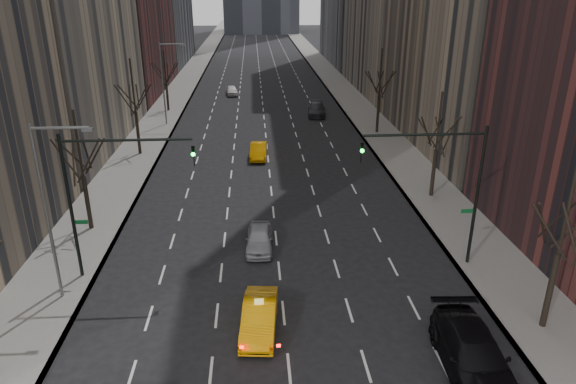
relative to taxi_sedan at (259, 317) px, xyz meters
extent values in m
cube|color=slate|center=(-11.07, 63.26, -0.64)|extent=(4.50, 320.00, 0.15)
cube|color=slate|center=(13.43, 63.26, -0.64)|extent=(4.50, 320.00, 0.15)
cylinder|color=black|center=(-10.82, 11.26, 1.22)|extent=(0.28, 0.28, 3.57)
cylinder|color=black|center=(-10.82, 11.26, 5.13)|extent=(0.16, 0.16, 4.25)
cylinder|color=black|center=(-10.67, 12.11, 4.23)|extent=(0.42, 1.80, 2.52)
cylinder|color=black|center=(-10.01, 11.55, 4.23)|extent=(1.74, 0.72, 2.52)
cylinder|color=black|center=(-10.16, 10.71, 4.23)|extent=(1.46, 1.25, 2.52)
cylinder|color=black|center=(-10.97, 10.41, 4.23)|extent=(0.42, 1.80, 2.52)
cylinder|color=black|center=(-11.63, 10.96, 4.23)|extent=(1.74, 0.72, 2.52)
cylinder|color=black|center=(-11.48, 11.81, 4.23)|extent=(1.46, 1.25, 2.52)
cylinder|color=black|center=(-10.82, 27.26, 1.43)|extent=(0.28, 0.28, 3.99)
cylinder|color=black|center=(-10.82, 27.26, 5.80)|extent=(0.16, 0.16, 4.75)
cylinder|color=black|center=(-10.67, 28.11, 4.65)|extent=(0.42, 1.80, 2.52)
cylinder|color=black|center=(-10.01, 27.55, 4.65)|extent=(1.74, 0.72, 2.52)
cylinder|color=black|center=(-10.16, 26.71, 4.65)|extent=(1.46, 1.25, 2.52)
cylinder|color=black|center=(-10.97, 26.41, 4.65)|extent=(0.42, 1.80, 2.52)
cylinder|color=black|center=(-11.63, 26.96, 4.65)|extent=(1.74, 0.72, 2.52)
cylinder|color=black|center=(-11.48, 27.81, 4.65)|extent=(1.46, 1.25, 2.52)
cylinder|color=black|center=(-10.82, 45.26, 1.11)|extent=(0.28, 0.28, 3.36)
cylinder|color=black|center=(-10.82, 45.26, 4.79)|extent=(0.16, 0.16, 4.00)
cylinder|color=black|center=(-10.67, 46.11, 4.02)|extent=(0.42, 1.80, 2.52)
cylinder|color=black|center=(-10.01, 45.55, 4.02)|extent=(1.74, 0.72, 2.52)
cylinder|color=black|center=(-10.16, 44.71, 4.02)|extent=(1.46, 1.25, 2.52)
cylinder|color=black|center=(-10.97, 44.41, 4.02)|extent=(0.42, 1.80, 2.52)
cylinder|color=black|center=(-11.63, 44.96, 4.02)|extent=(1.74, 0.72, 2.52)
cylinder|color=black|center=(-11.48, 45.81, 4.02)|extent=(1.46, 1.25, 2.52)
cylinder|color=black|center=(13.18, -0.74, 1.32)|extent=(0.28, 0.28, 3.78)
cylinder|color=black|center=(13.18, -0.74, 5.46)|extent=(0.16, 0.16, 4.50)
cylinder|color=black|center=(13.33, 0.11, 4.44)|extent=(0.42, 1.80, 2.52)
cylinder|color=black|center=(13.03, -1.59, 4.44)|extent=(0.42, 1.80, 2.52)
cylinder|color=black|center=(12.37, -1.04, 4.44)|extent=(1.74, 0.72, 2.52)
cylinder|color=black|center=(12.52, -0.19, 4.44)|extent=(1.46, 1.25, 2.52)
cylinder|color=black|center=(13.18, 15.26, 1.22)|extent=(0.28, 0.28, 3.57)
cylinder|color=black|center=(13.18, 15.26, 5.13)|extent=(0.16, 0.16, 4.25)
cylinder|color=black|center=(13.33, 16.11, 4.23)|extent=(0.42, 1.80, 2.52)
cylinder|color=black|center=(13.99, 15.55, 4.23)|extent=(1.74, 0.72, 2.52)
cylinder|color=black|center=(13.84, 14.71, 4.23)|extent=(1.46, 1.25, 2.52)
cylinder|color=black|center=(13.03, 14.41, 4.23)|extent=(0.42, 1.80, 2.52)
cylinder|color=black|center=(12.37, 14.96, 4.23)|extent=(1.74, 0.72, 2.52)
cylinder|color=black|center=(12.52, 15.81, 4.23)|extent=(1.46, 1.25, 2.52)
cylinder|color=black|center=(13.18, 33.26, 1.43)|extent=(0.28, 0.28, 3.99)
cylinder|color=black|center=(13.18, 33.26, 5.80)|extent=(0.16, 0.16, 4.75)
cylinder|color=black|center=(13.33, 34.11, 4.65)|extent=(0.42, 1.80, 2.52)
cylinder|color=black|center=(13.99, 33.55, 4.65)|extent=(1.74, 0.72, 2.52)
cylinder|color=black|center=(13.84, 32.71, 4.65)|extent=(1.46, 1.25, 2.52)
cylinder|color=black|center=(13.03, 32.41, 4.65)|extent=(0.42, 1.80, 2.52)
cylinder|color=black|center=(12.37, 32.96, 4.65)|extent=(1.74, 0.72, 2.52)
cylinder|color=black|center=(12.52, 33.81, 4.65)|extent=(1.46, 1.25, 2.52)
cylinder|color=black|center=(-9.62, 5.26, 3.43)|extent=(0.18, 0.18, 8.00)
cylinder|color=black|center=(-6.37, 5.26, 7.03)|extent=(6.50, 0.14, 0.14)
imported|color=black|center=(-3.12, 5.26, 6.13)|extent=(0.18, 0.22, 1.10)
sphere|color=#0CFF33|center=(-3.12, 5.08, 6.28)|extent=(0.20, 0.20, 0.20)
cube|color=#0C5926|center=(-9.22, 5.26, 2.63)|extent=(0.70, 0.04, 0.22)
cylinder|color=black|center=(11.98, 5.26, 3.43)|extent=(0.18, 0.18, 8.00)
cylinder|color=black|center=(8.73, 5.26, 7.03)|extent=(6.50, 0.14, 0.14)
imported|color=black|center=(5.48, 5.26, 6.13)|extent=(0.18, 0.22, 1.10)
sphere|color=#0CFF33|center=(5.48, 5.08, 6.28)|extent=(0.20, 0.20, 0.20)
cube|color=#0C5926|center=(11.58, 5.26, 2.63)|extent=(0.70, 0.04, 0.22)
cylinder|color=slate|center=(-10.02, 3.26, 3.93)|extent=(0.16, 0.16, 9.00)
cylinder|color=slate|center=(-8.72, 3.26, 8.23)|extent=(2.60, 0.14, 0.14)
cube|color=slate|center=(-7.52, 3.26, 8.13)|extent=(0.50, 0.22, 0.15)
cylinder|color=slate|center=(-10.02, 38.26, 3.93)|extent=(0.16, 0.16, 9.00)
cylinder|color=slate|center=(-8.72, 38.26, 8.23)|extent=(2.60, 0.14, 0.14)
cube|color=slate|center=(-7.52, 38.26, 8.13)|extent=(0.50, 0.22, 0.15)
imported|color=#FFA305|center=(0.00, 0.00, 0.00)|extent=(1.91, 4.48, 1.44)
imported|color=#9A9BA1|center=(0.13, 7.96, -0.04)|extent=(1.78, 4.04, 1.35)
imported|color=black|center=(8.68, -3.41, 0.17)|extent=(2.85, 6.24, 1.77)
imported|color=#F19805|center=(0.32, 25.59, -0.03)|extent=(1.67, 4.24, 1.37)
imported|color=#2C2C31|center=(7.65, 41.74, 0.03)|extent=(2.63, 5.32, 1.49)
imported|color=white|center=(-3.14, 55.06, -0.05)|extent=(2.08, 4.09, 1.33)
camera|label=1|loc=(-0.01, -19.75, 14.19)|focal=32.00mm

